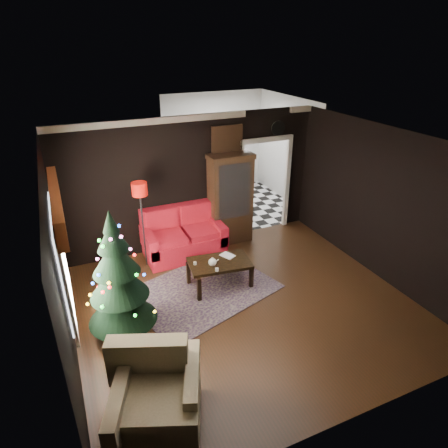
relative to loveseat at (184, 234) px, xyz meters
name	(u,v)px	position (x,y,z in m)	size (l,w,h in m)	color
floor	(245,305)	(0.40, -2.05, -0.50)	(5.50, 5.50, 0.00)	black
ceiling	(250,144)	(0.40, -2.05, 2.30)	(5.50, 5.50, 0.00)	white
wall_back	(193,183)	(0.40, 0.45, 0.90)	(5.50, 5.50, 0.00)	black
wall_front	(356,333)	(0.40, -4.55, 0.90)	(5.50, 5.50, 0.00)	black
wall_left	(60,271)	(-2.35, -2.05, 0.90)	(5.50, 5.50, 0.00)	black
wall_right	(382,205)	(3.15, -2.05, 0.90)	(5.50, 5.50, 0.00)	black
doorway	(264,187)	(2.10, 0.45, 0.55)	(1.10, 0.10, 2.10)	white
left_window	(61,260)	(-2.31, -1.85, 0.95)	(0.05, 1.60, 1.40)	white
valance	(56,203)	(-2.23, -1.85, 1.77)	(0.12, 2.10, 0.35)	#94401C
kitchen_floor	(235,206)	(2.10, 1.95, -0.50)	(3.00, 3.00, 0.00)	silver
kitchen_window	(214,132)	(2.10, 3.40, 1.20)	(0.70, 0.06, 0.70)	white
rug	(202,290)	(-0.12, -1.36, -0.49)	(2.48, 1.80, 0.01)	#3D2F39
loveseat	(184,234)	(0.00, 0.00, 0.00)	(1.70, 0.90, 1.00)	maroon
curio_cabinet	(230,201)	(1.15, 0.22, 0.45)	(0.90, 0.45, 1.90)	black
floor_lamp	(143,228)	(-0.83, -0.08, 0.33)	(0.31, 0.31, 1.85)	black
christmas_tree	(118,276)	(-1.62, -1.93, 0.55)	(1.03, 1.03, 1.96)	black
armchair	(157,396)	(-1.55, -3.67, -0.04)	(1.02, 1.02, 1.04)	#BFB188
coffee_table	(220,273)	(0.23, -1.33, -0.24)	(1.10, 0.66, 0.49)	black
teapot	(212,262)	(0.06, -1.41, 0.09)	(0.17, 0.17, 0.16)	white
cup_a	(195,263)	(-0.20, -1.24, 0.03)	(0.06, 0.06, 0.05)	silver
cup_b	(217,270)	(0.07, -1.59, 0.03)	(0.06, 0.06, 0.05)	white
book	(224,252)	(0.36, -1.25, 0.14)	(0.19, 0.02, 0.26)	olive
wall_clock	(278,128)	(2.35, 0.40, 1.88)	(0.32, 0.32, 0.06)	white
painting	(227,139)	(1.15, 0.41, 1.75)	(0.62, 0.05, 0.52)	#C37C45
kitchen_counter	(218,177)	(2.10, 3.15, -0.05)	(1.80, 0.60, 0.90)	silver
kitchen_table	(230,198)	(1.80, 1.65, -0.12)	(0.70, 0.70, 0.75)	brown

